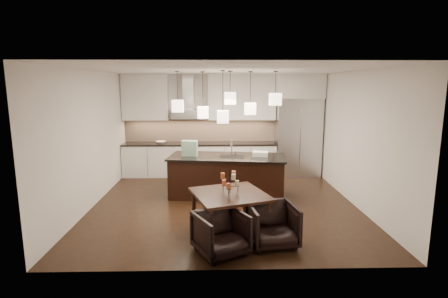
{
  "coord_description": "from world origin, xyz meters",
  "views": [
    {
      "loc": [
        -0.19,
        -7.16,
        2.49
      ],
      "look_at": [
        0.0,
        0.2,
        1.15
      ],
      "focal_mm": 28.0,
      "sensor_mm": 36.0,
      "label": 1
    }
  ],
  "objects_px": {
    "refrigerator": "(297,137)",
    "armchair_right": "(272,225)",
    "island_body": "(227,177)",
    "dining_table": "(230,213)",
    "armchair_left": "(221,233)"
  },
  "relations": [
    {
      "from": "refrigerator",
      "to": "armchair_left",
      "type": "distance_m",
      "value": 5.21
    },
    {
      "from": "island_body",
      "to": "armchair_left",
      "type": "distance_m",
      "value": 2.84
    },
    {
      "from": "island_body",
      "to": "refrigerator",
      "type": "bearing_deg",
      "value": 49.48
    },
    {
      "from": "refrigerator",
      "to": "island_body",
      "type": "height_order",
      "value": "refrigerator"
    },
    {
      "from": "refrigerator",
      "to": "armchair_right",
      "type": "bearing_deg",
      "value": -107.65
    },
    {
      "from": "armchair_left",
      "to": "island_body",
      "type": "bearing_deg",
      "value": 57.77
    },
    {
      "from": "refrigerator",
      "to": "island_body",
      "type": "bearing_deg",
      "value": -137.86
    },
    {
      "from": "armchair_right",
      "to": "dining_table",
      "type": "bearing_deg",
      "value": 133.07
    },
    {
      "from": "refrigerator",
      "to": "island_body",
      "type": "relative_size",
      "value": 0.86
    },
    {
      "from": "island_body",
      "to": "dining_table",
      "type": "xyz_separation_m",
      "value": [
        -0.02,
        -2.04,
        -0.09
      ]
    },
    {
      "from": "refrigerator",
      "to": "armchair_left",
      "type": "relative_size",
      "value": 3.02
    },
    {
      "from": "island_body",
      "to": "armchair_right",
      "type": "distance_m",
      "value": 2.63
    },
    {
      "from": "armchair_left",
      "to": "dining_table",
      "type": "bearing_deg",
      "value": 49.76
    },
    {
      "from": "dining_table",
      "to": "armchair_right",
      "type": "relative_size",
      "value": 1.57
    },
    {
      "from": "refrigerator",
      "to": "island_body",
      "type": "xyz_separation_m",
      "value": [
        -2.02,
        -1.83,
        -0.63
      ]
    }
  ]
}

